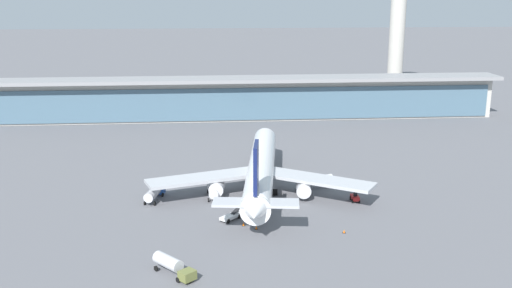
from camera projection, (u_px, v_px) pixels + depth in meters
ground_plane at (260, 189)px, 138.30m from camera, size 1200.00×1200.00×0.00m
airliner_on_stand at (261, 169)px, 134.31m from camera, size 49.98×65.49×17.45m
service_truck_near_nose_white at (213, 190)px, 132.19m from camera, size 2.61×8.64×2.95m
service_truck_under_wing_red at (355, 198)px, 129.80m from camera, size 1.74×2.88×2.05m
service_truck_mid_apron_grey at (317, 181)px, 138.41m from camera, size 8.87×4.89×2.95m
service_truck_by_tail_olive at (172, 265)px, 96.15m from camera, size 7.37×7.94×2.95m
service_truck_on_taxiway_white at (231, 216)px, 119.45m from camera, size 5.70×5.83×2.70m
service_truck_at_far_stand_blue at (154, 193)px, 130.05m from camera, size 4.26×8.89×2.95m
terminal_building at (240, 98)px, 210.06m from camera, size 183.60×12.80×15.20m
safety_cone_alpha at (344, 231)px, 113.02m from camera, size 0.62×0.62×0.70m
safety_cone_bravo at (243, 224)px, 116.54m from camera, size 0.62×0.62×0.70m
safety_cone_charlie at (256, 228)px, 114.87m from camera, size 0.62×0.62×0.70m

